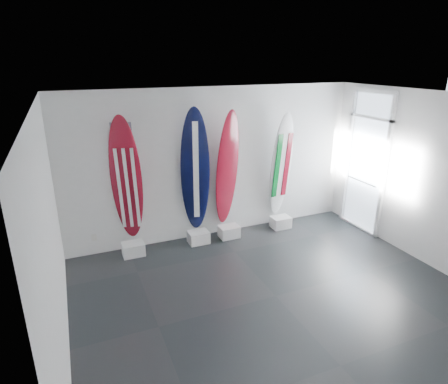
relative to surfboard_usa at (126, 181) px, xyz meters
name	(u,v)px	position (x,y,z in m)	size (l,w,h in m)	color
floor	(276,296)	(1.80, -2.28, -1.44)	(6.00, 6.00, 0.00)	black
ceiling	(286,99)	(1.80, -2.28, 1.56)	(6.00, 6.00, 0.00)	white
wall_back	(216,164)	(1.80, 0.22, 0.06)	(6.00, 6.00, 0.00)	white
wall_front	(432,306)	(1.80, -4.78, 0.06)	(6.00, 6.00, 0.00)	white
wall_left	(52,244)	(-1.20, -2.28, 0.06)	(5.00, 5.00, 0.00)	white
wall_right	(432,181)	(4.80, -2.28, 0.06)	(5.00, 5.00, 0.00)	white
display_block_usa	(133,249)	(0.00, -0.10, -1.32)	(0.40, 0.30, 0.24)	silver
surfboard_usa	(126,181)	(0.00, 0.00, 0.00)	(0.55, 0.08, 2.43)	maroon
display_block_navy	(199,237)	(1.29, -0.10, -1.32)	(0.40, 0.30, 0.24)	silver
surfboard_navy	(195,171)	(1.29, 0.00, 0.03)	(0.56, 0.08, 2.45)	black
display_block_swiss	(229,232)	(1.95, -0.10, -1.32)	(0.40, 0.30, 0.24)	silver
surfboard_swiss	(227,169)	(1.95, 0.00, -0.01)	(0.54, 0.08, 2.38)	maroon
display_block_italy	(281,222)	(3.18, -0.10, -1.32)	(0.40, 0.30, 0.24)	silver
surfboard_italy	(281,166)	(3.18, 0.00, -0.07)	(0.51, 0.08, 2.28)	white
wall_outlet	(94,237)	(-0.65, 0.20, -1.09)	(0.09, 0.02, 0.13)	silver
glass_door	(366,164)	(4.77, -0.73, -0.01)	(0.12, 1.16, 2.85)	white
balcony	(407,197)	(6.10, -0.73, -0.94)	(2.80, 2.20, 1.20)	slate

